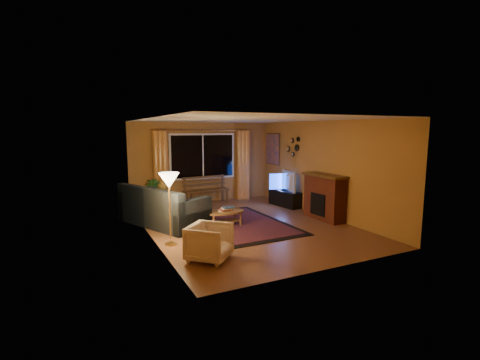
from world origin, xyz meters
name	(u,v)px	position (x,y,z in m)	size (l,w,h in m)	color
floor	(245,225)	(0.00, 0.00, -0.01)	(4.50, 6.00, 0.02)	brown
ceiling	(246,119)	(0.00, 0.00, 2.51)	(4.50, 6.00, 0.02)	white
wall_back	(202,163)	(0.00, 3.01, 1.25)	(4.50, 0.02, 2.50)	#B47B39
wall_left	(149,179)	(-2.26, 0.00, 1.25)	(0.02, 6.00, 2.50)	#B47B39
wall_right	(322,169)	(2.26, 0.00, 1.25)	(0.02, 6.00, 2.50)	#B47B39
window	(203,156)	(0.00, 2.94, 1.45)	(2.00, 0.02, 1.30)	black
curtain_rod	(203,130)	(0.00, 2.90, 2.25)	(0.03, 0.03, 3.20)	#BF8C3F
curtain_left	(160,169)	(-1.35, 2.88, 1.12)	(0.36, 0.36, 2.24)	orange
curtain_right	(243,165)	(1.35, 2.88, 1.12)	(0.36, 0.36, 2.24)	orange
bench	(206,197)	(-0.02, 2.64, 0.21)	(1.43, 0.42, 0.43)	#4D3215
potted_plant	(154,195)	(-1.65, 2.49, 0.44)	(0.49, 0.49, 0.88)	#235B1E
sofa	(163,205)	(-1.77, 0.91, 0.47)	(0.99, 2.32, 0.94)	#1D232D
dog	(160,192)	(-1.72, 1.43, 0.69)	(0.30, 0.42, 0.45)	brown
armchair	(210,241)	(-1.59, -1.77, 0.35)	(0.68, 0.64, 0.70)	beige
floor_lamp	(170,209)	(-2.00, -0.67, 0.72)	(0.24, 0.24, 1.44)	#BF8C3F
rug	(241,223)	(-0.05, 0.12, 0.01)	(1.97, 3.12, 0.02)	maroon
coffee_table	(225,218)	(-0.48, 0.14, 0.18)	(0.97, 0.97, 0.35)	#98683B
tv_console	(285,198)	(2.00, 1.34, 0.23)	(0.37, 1.12, 0.47)	black
television	(285,181)	(2.00, 1.34, 0.76)	(1.01, 0.13, 0.58)	black
fireplace	(325,198)	(2.05, -0.40, 0.55)	(0.40, 1.20, 1.10)	maroon
mirror_cluster	(293,146)	(2.21, 1.30, 1.80)	(0.06, 0.60, 0.56)	black
painting	(273,149)	(2.22, 2.45, 1.65)	(0.04, 0.76, 0.96)	orange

